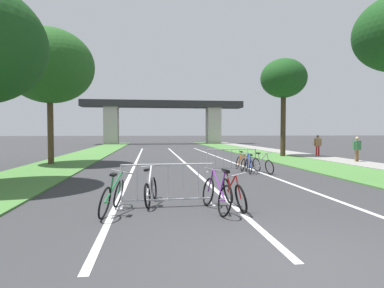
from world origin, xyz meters
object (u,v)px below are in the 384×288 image
at_px(tree_left_pine_far, 49,66).
at_px(bicycle_green_5, 112,196).
at_px(bicycle_red_4, 234,193).
at_px(bicycle_purple_6, 216,194).
at_px(bicycle_silver_1, 263,165).
at_px(bicycle_orange_2, 240,163).
at_px(bicycle_white_0, 151,190).
at_px(pedestrian_in_red_jacket, 357,147).
at_px(bicycle_blue_3, 249,165).
at_px(tree_right_oak_mid, 284,79).
at_px(crowd_barrier_nearest, 168,185).
at_px(pedestrian_strolling, 318,144).
at_px(crowd_barrier_second, 232,161).

distance_m(tree_left_pine_far, bicycle_green_5, 13.15).
xyz_separation_m(bicycle_red_4, bicycle_purple_6, (-0.45, -0.15, 0.02)).
distance_m(bicycle_silver_1, bicycle_orange_2, 1.33).
height_order(bicycle_white_0, bicycle_silver_1, bicycle_silver_1).
xyz_separation_m(bicycle_purple_6, pedestrian_in_red_jacket, (10.58, 10.04, 0.55)).
xyz_separation_m(tree_left_pine_far, pedestrian_in_red_jacket, (17.55, -1.29, -4.50)).
height_order(bicycle_orange_2, bicycle_green_5, bicycle_green_5).
xyz_separation_m(tree_left_pine_far, bicycle_white_0, (5.48, -10.43, -5.08)).
distance_m(tree_left_pine_far, bicycle_white_0, 12.83).
xyz_separation_m(bicycle_white_0, bicycle_blue_3, (4.33, 5.54, 0.00)).
relative_size(tree_left_pine_far, bicycle_purple_6, 4.22).
bearing_deg(pedestrian_in_red_jacket, tree_right_oak_mid, 99.40).
bearing_deg(crowd_barrier_nearest, bicycle_blue_3, 56.51).
relative_size(tree_left_pine_far, bicycle_blue_3, 4.53).
bearing_deg(pedestrian_strolling, crowd_barrier_second, -134.94).
distance_m(crowd_barrier_nearest, bicycle_blue_3, 7.09).
distance_m(bicycle_green_5, bicycle_purple_6, 2.34).
bearing_deg(crowd_barrier_second, pedestrian_in_red_jacket, 20.90).
relative_size(crowd_barrier_second, bicycle_green_5, 1.32).
bearing_deg(crowd_barrier_second, bicycle_red_4, -104.35).
bearing_deg(tree_right_oak_mid, bicycle_silver_1, -118.61).
xyz_separation_m(bicycle_silver_1, bicycle_blue_3, (-0.58, 0.18, -0.00)).
bearing_deg(bicycle_red_4, crowd_barrier_nearest, -17.29).
relative_size(bicycle_green_5, bicycle_purple_6, 0.97).
distance_m(bicycle_silver_1, bicycle_blue_3, 0.60).
height_order(bicycle_white_0, bicycle_blue_3, bicycle_white_0).
distance_m(crowd_barrier_nearest, bicycle_silver_1, 7.28).
distance_m(bicycle_blue_3, bicycle_purple_6, 7.03).
height_order(bicycle_silver_1, pedestrian_in_red_jacket, pedestrian_in_red_jacket).
distance_m(crowd_barrier_nearest, bicycle_red_4, 1.57).
height_order(crowd_barrier_second, bicycle_green_5, crowd_barrier_second).
bearing_deg(bicycle_green_5, pedestrian_strolling, 58.20).
relative_size(crowd_barrier_nearest, bicycle_red_4, 1.39).
bearing_deg(tree_right_oak_mid, bicycle_red_4, -117.51).
bearing_deg(tree_left_pine_far, bicycle_orange_2, -21.96).
bearing_deg(bicycle_blue_3, crowd_barrier_second, 158.46).
height_order(bicycle_blue_3, pedestrian_strolling, pedestrian_strolling).
bearing_deg(pedestrian_in_red_jacket, bicycle_orange_2, -178.22).
relative_size(crowd_barrier_second, bicycle_orange_2, 1.40).
height_order(tree_right_oak_mid, bicycle_red_4, tree_right_oak_mid).
height_order(bicycle_silver_1, bicycle_blue_3, bicycle_silver_1).
height_order(crowd_barrier_second, bicycle_purple_6, crowd_barrier_second).
bearing_deg(bicycle_purple_6, crowd_barrier_second, 63.91).
bearing_deg(bicycle_blue_3, tree_left_pine_far, 161.49).
distance_m(bicycle_silver_1, pedestrian_in_red_jacket, 8.12).
height_order(bicycle_silver_1, bicycle_purple_6, bicycle_purple_6).
bearing_deg(bicycle_blue_3, bicycle_silver_1, -9.02).
relative_size(bicycle_silver_1, bicycle_blue_3, 0.99).
bearing_deg(crowd_barrier_nearest, bicycle_silver_1, 51.94).
distance_m(bicycle_white_0, bicycle_red_4, 2.08).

